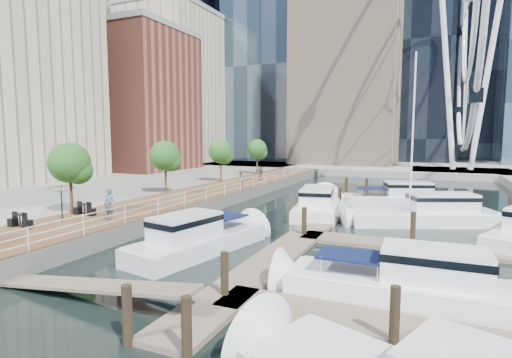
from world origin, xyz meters
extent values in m
plane|color=black|center=(0.00, 0.00, 0.00)|extent=(520.00, 520.00, 0.00)
cube|color=brown|center=(-9.00, 15.00, 0.50)|extent=(6.00, 60.00, 1.00)
cube|color=#595954|center=(-6.00, 15.00, 0.50)|extent=(0.25, 60.00, 1.00)
cube|color=gray|center=(0.00, 102.00, 0.50)|extent=(200.00, 114.00, 1.00)
cube|color=gray|center=(14.00, 52.00, 0.50)|extent=(14.00, 12.00, 1.00)
cube|color=#6D6051|center=(3.00, 10.00, 0.10)|extent=(2.00, 32.00, 0.20)
cube|color=#6D6051|center=(9.00, -2.00, 0.10)|extent=(12.00, 2.00, 0.20)
cube|color=#6D6051|center=(9.00, 8.00, 0.10)|extent=(12.00, 2.00, 0.20)
cube|color=#6D6051|center=(9.00, 18.00, 0.10)|extent=(12.00, 2.00, 0.20)
cube|color=#BCAD8E|center=(-34.00, 16.00, 14.00)|extent=(14.00, 16.00, 26.00)
cube|color=brown|center=(-30.00, 34.00, 11.00)|extent=(12.00, 14.00, 20.00)
cube|color=#BCAD8E|center=(-36.00, 50.00, 15.00)|extent=(14.00, 16.00, 28.00)
cylinder|color=white|center=(11.50, 52.00, 14.00)|extent=(0.80, 0.80, 26.00)
cylinder|color=white|center=(16.50, 52.00, 14.00)|extent=(0.80, 0.80, 26.00)
cylinder|color=#3F2B1C|center=(-11.40, 4.00, 2.20)|extent=(0.20, 0.20, 2.40)
sphere|color=#265B1E|center=(-11.40, 4.00, 4.30)|extent=(2.60, 2.60, 2.60)
cylinder|color=#3F2B1C|center=(-11.40, 14.00, 2.20)|extent=(0.20, 0.20, 2.40)
sphere|color=#265B1E|center=(-11.40, 14.00, 4.30)|extent=(2.60, 2.60, 2.60)
cylinder|color=#3F2B1C|center=(-11.40, 24.00, 2.20)|extent=(0.20, 0.20, 2.40)
sphere|color=#265B1E|center=(-11.40, 24.00, 4.30)|extent=(2.60, 2.60, 2.60)
cylinder|color=#3F2B1C|center=(-11.40, 34.00, 2.20)|extent=(0.20, 0.20, 2.40)
sphere|color=#265B1E|center=(-11.40, 34.00, 4.30)|extent=(2.60, 2.60, 2.60)
imported|color=#4E5468|center=(-7.57, 3.33, 1.96)|extent=(0.75, 0.54, 1.91)
imported|color=#7D6B56|center=(-7.43, 20.79, 1.78)|extent=(0.64, 0.79, 1.55)
imported|color=#393C47|center=(-7.93, 27.05, 1.81)|extent=(0.98, 0.49, 1.62)
imported|color=#0D3312|center=(-9.96, 2.02, 2.12)|extent=(2.55, 2.59, 2.24)
camera|label=1|loc=(9.75, -14.50, 6.00)|focal=28.00mm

